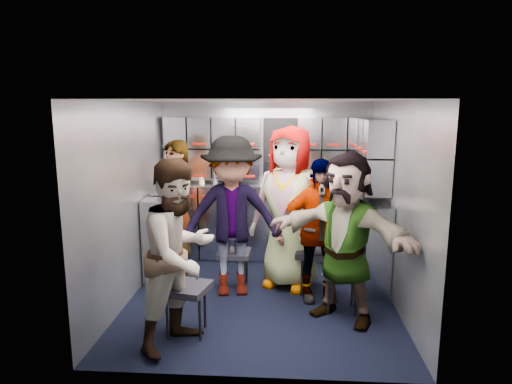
# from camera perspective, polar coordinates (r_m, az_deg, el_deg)

# --- Properties ---
(floor) EXTENTS (3.00, 3.00, 0.00)m
(floor) POSITION_cam_1_polar(r_m,az_deg,el_deg) (5.10, 0.62, -12.95)
(floor) COLOR black
(floor) RESTS_ON ground
(wall_back) EXTENTS (2.80, 0.04, 2.10)m
(wall_back) POSITION_cam_1_polar(r_m,az_deg,el_deg) (6.25, 1.41, 1.54)
(wall_back) COLOR gray
(wall_back) RESTS_ON ground
(wall_left) EXTENTS (0.04, 3.00, 2.10)m
(wall_left) POSITION_cam_1_polar(r_m,az_deg,el_deg) (5.05, -15.42, -1.08)
(wall_left) COLOR gray
(wall_left) RESTS_ON ground
(wall_right) EXTENTS (0.04, 3.00, 2.10)m
(wall_right) POSITION_cam_1_polar(r_m,az_deg,el_deg) (4.91, 17.20, -1.52)
(wall_right) COLOR gray
(wall_right) RESTS_ON ground
(ceiling) EXTENTS (2.80, 3.00, 0.02)m
(ceiling) POSITION_cam_1_polar(r_m,az_deg,el_deg) (4.67, 0.67, 11.34)
(ceiling) COLOR silver
(ceiling) RESTS_ON wall_back
(cart_bank_back) EXTENTS (2.68, 0.38, 0.99)m
(cart_bank_back) POSITION_cam_1_polar(r_m,az_deg,el_deg) (6.16, 1.30, -3.87)
(cart_bank_back) COLOR #A1A6B2
(cart_bank_back) RESTS_ON ground
(cart_bank_left) EXTENTS (0.38, 0.76, 0.99)m
(cart_bank_left) POSITION_cam_1_polar(r_m,az_deg,el_deg) (5.64, -11.26, -5.48)
(cart_bank_left) COLOR #A1A6B2
(cart_bank_left) RESTS_ON ground
(counter) EXTENTS (2.68, 0.42, 0.03)m
(counter) POSITION_cam_1_polar(r_m,az_deg,el_deg) (6.05, 1.32, 0.89)
(counter) COLOR #B1B4B9
(counter) RESTS_ON cart_bank_back
(locker_bank_back) EXTENTS (2.68, 0.28, 0.82)m
(locker_bank_back) POSITION_cam_1_polar(r_m,az_deg,el_deg) (6.05, 1.37, 5.43)
(locker_bank_back) COLOR #A1A6B2
(locker_bank_back) RESTS_ON wall_back
(locker_bank_right) EXTENTS (0.28, 1.00, 0.82)m
(locker_bank_right) POSITION_cam_1_polar(r_m,az_deg,el_deg) (5.48, 14.27, 4.55)
(locker_bank_right) COLOR #A1A6B2
(locker_bank_right) RESTS_ON wall_right
(right_cabinet) EXTENTS (0.28, 1.20, 1.00)m
(right_cabinet) POSITION_cam_1_polar(r_m,az_deg,el_deg) (5.58, 13.98, -5.72)
(right_cabinet) COLOR #A1A6B2
(right_cabinet) RESTS_ON ground
(coffee_niche) EXTENTS (0.46, 0.16, 0.84)m
(coffee_niche) POSITION_cam_1_polar(r_m,az_deg,el_deg) (6.10, 3.08, 5.28)
(coffee_niche) COLOR black
(coffee_niche) RESTS_ON wall_back
(red_latch_strip) EXTENTS (2.60, 0.02, 0.03)m
(red_latch_strip) POSITION_cam_1_polar(r_m,az_deg,el_deg) (5.88, 1.23, -0.74)
(red_latch_strip) COLOR #9B0E07
(red_latch_strip) RESTS_ON cart_bank_back
(jump_seat_near_left) EXTENTS (0.47, 0.46, 0.47)m
(jump_seat_near_left) POSITION_cam_1_polar(r_m,az_deg,el_deg) (4.25, -8.76, -12.07)
(jump_seat_near_left) COLOR black
(jump_seat_near_left) RESTS_ON ground
(jump_seat_mid_left) EXTENTS (0.37, 0.35, 0.42)m
(jump_seat_mid_left) POSITION_cam_1_polar(r_m,az_deg,el_deg) (5.25, -2.73, -7.90)
(jump_seat_mid_left) COLOR black
(jump_seat_mid_left) RESTS_ON ground
(jump_seat_center) EXTENTS (0.42, 0.40, 0.44)m
(jump_seat_center) POSITION_cam_1_polar(r_m,az_deg,el_deg) (5.47, 4.11, -6.97)
(jump_seat_center) COLOR black
(jump_seat_center) RESTS_ON ground
(jump_seat_mid_right) EXTENTS (0.46, 0.45, 0.48)m
(jump_seat_mid_right) POSITION_cam_1_polar(r_m,az_deg,el_deg) (5.13, 7.45, -7.84)
(jump_seat_mid_right) COLOR black
(jump_seat_mid_right) RESTS_ON ground
(jump_seat_near_right) EXTENTS (0.42, 0.41, 0.42)m
(jump_seat_near_right) POSITION_cam_1_polar(r_m,az_deg,el_deg) (4.73, 10.60, -10.22)
(jump_seat_near_right) COLOR black
(jump_seat_near_right) RESTS_ON ground
(attendant_standing) EXTENTS (0.67, 0.72, 1.66)m
(attendant_standing) POSITION_cam_1_polar(r_m,az_deg,el_deg) (5.53, -9.96, -2.18)
(attendant_standing) COLOR black
(attendant_standing) RESTS_ON ground
(attendant_arc_a) EXTENTS (0.93, 1.00, 1.63)m
(attendant_arc_a) POSITION_cam_1_polar(r_m,az_deg,el_deg) (3.94, -9.50, -7.69)
(attendant_arc_a) COLOR black
(attendant_arc_a) RESTS_ON ground
(attendant_arc_b) EXTENTS (1.20, 0.80, 1.74)m
(attendant_arc_b) POSITION_cam_1_polar(r_m,az_deg,el_deg) (4.93, -3.02, -3.11)
(attendant_arc_b) COLOR black
(attendant_arc_b) RESTS_ON ground
(attendant_arc_c) EXTENTS (1.05, 0.89, 1.84)m
(attendant_arc_c) POSITION_cam_1_polar(r_m,az_deg,el_deg) (5.15, 4.19, -1.98)
(attendant_arc_c) COLOR black
(attendant_arc_c) RESTS_ON ground
(attendant_arc_d) EXTENTS (0.93, 0.49, 1.52)m
(attendant_arc_d) POSITION_cam_1_polar(r_m,az_deg,el_deg) (4.86, 7.67, -4.76)
(attendant_arc_d) COLOR black
(attendant_arc_d) RESTS_ON ground
(attendant_arc_e) EXTENTS (1.53, 1.26, 1.65)m
(attendant_arc_e) POSITION_cam_1_polar(r_m,az_deg,el_deg) (4.42, 11.07, -5.61)
(attendant_arc_e) COLOR black
(attendant_arc_e) RESTS_ON ground
(bottle_left) EXTENTS (0.06, 0.06, 0.23)m
(bottle_left) POSITION_cam_1_polar(r_m,az_deg,el_deg) (6.05, -5.13, 2.09)
(bottle_left) COLOR white
(bottle_left) RESTS_ON counter
(bottle_mid) EXTENTS (0.07, 0.07, 0.27)m
(bottle_mid) POSITION_cam_1_polar(r_m,az_deg,el_deg) (6.02, -3.31, 2.26)
(bottle_mid) COLOR white
(bottle_mid) RESTS_ON counter
(bottle_right) EXTENTS (0.07, 0.07, 0.22)m
(bottle_right) POSITION_cam_1_polar(r_m,az_deg,el_deg) (5.98, 4.45, 1.97)
(bottle_right) COLOR white
(bottle_right) RESTS_ON counter
(cup_left) EXTENTS (0.07, 0.07, 0.11)m
(cup_left) POSITION_cam_1_polar(r_m,az_deg,el_deg) (6.08, -6.81, 1.53)
(cup_left) COLOR beige
(cup_left) RESTS_ON counter
(cup_right) EXTENTS (0.08, 0.08, 0.09)m
(cup_right) POSITION_cam_1_polar(r_m,az_deg,el_deg) (6.06, 13.20, 1.20)
(cup_right) COLOR beige
(cup_right) RESTS_ON counter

